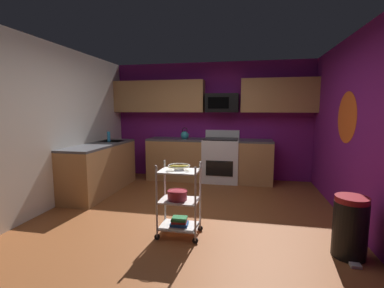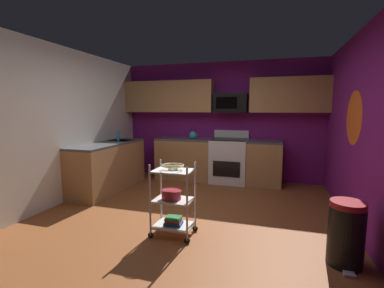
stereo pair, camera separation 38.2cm
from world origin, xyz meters
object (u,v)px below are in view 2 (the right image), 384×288
Objects in this scene: oven_range at (229,160)px; trash_can at (346,234)px; microwave at (231,103)px; kettle at (193,135)px; mixing_bowl_large at (171,194)px; book_stack at (173,221)px; fruit_bowl at (173,166)px; rolling_cart at (173,200)px; dish_soap_bottle at (118,136)px.

trash_can is (1.63, -2.80, -0.15)m from oven_range.
kettle is (-0.80, -0.11, -0.70)m from microwave.
kettle is (-0.52, 2.69, 0.48)m from mixing_bowl_large.
kettle is at bearing 131.06° from trash_can.
book_stack is (-0.26, -2.69, -0.30)m from oven_range.
fruit_bowl is 1.98m from trash_can.
rolling_cart is at bearing 0.00° from fruit_bowl.
book_stack is at bearing -89.55° from fruit_bowl.
kettle is (-0.54, 2.69, 0.55)m from rolling_cart.
microwave reaches higher than rolling_cart.
microwave is at bearing 84.68° from book_stack.
rolling_cart is 1.39× the size of trash_can.
book_stack is 0.34× the size of trash_can.
mixing_bowl_large is at bearing 176.65° from trash_can.
oven_range reaches higher than fruit_bowl.
trash_can is (1.92, -0.11, -0.19)m from mixing_bowl_large.
microwave is 1.06× the size of trash_can.
fruit_bowl reaches higher than trash_can.
oven_range is 2.70m from rolling_cart.
book_stack is at bearing -89.78° from rolling_cart.
kettle is at bearing 30.80° from dish_soap_bottle.
mixing_bowl_large is at bearing -44.38° from dish_soap_bottle.
rolling_cart is 2.74m from dish_soap_bottle.
dish_soap_bottle is at bearing 135.98° from book_stack.
rolling_cart is 1.90m from trash_can.
dish_soap_bottle is at bearing -149.20° from kettle.
fruit_bowl is 0.36m from mixing_bowl_large.
book_stack is (-0.26, -2.80, -1.52)m from microwave.
trash_can is (1.89, -0.11, -0.12)m from rolling_cart.
microwave is 3.19m from book_stack.
microwave is at bearing 23.10° from dish_soap_bottle.
rolling_cart is at bearing -95.32° from microwave.
fruit_bowl reaches higher than mixing_bowl_large.
dish_soap_bottle reaches higher than oven_range.
fruit_bowl is 2.74m from kettle.
trash_can reaches higher than mixing_bowl_large.
rolling_cart is 3.36× the size of fruit_bowl.
microwave is 3.11× the size of book_stack.
microwave is at bearing 119.34° from trash_can.
trash_can is (3.82, -1.97, -0.69)m from dish_soap_bottle.
microwave is 2.78× the size of mixing_bowl_large.
kettle is at bearing 101.45° from rolling_cart.
trash_can is at bearing -59.76° from oven_range.
oven_range is 1.23m from microwave.
book_stack is (0.00, -0.00, -0.70)m from fruit_bowl.
oven_range is 0.96m from kettle.
microwave reaches higher than mixing_bowl_large.
mixing_bowl_large is 0.95× the size of kettle.
oven_range is 4.17× the size of kettle.
dish_soap_bottle is 4.36m from trash_can.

